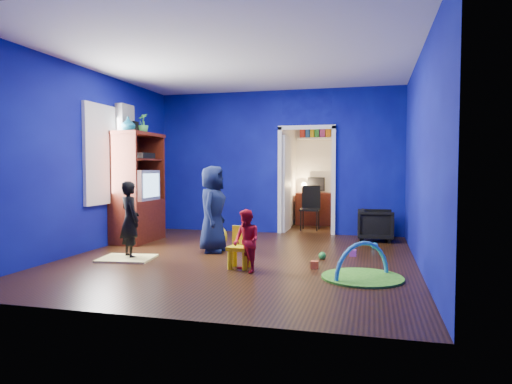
% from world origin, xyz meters
% --- Properties ---
extents(floor, '(5.00, 5.50, 0.01)m').
position_xyz_m(floor, '(0.00, 0.00, 0.00)').
color(floor, black).
rests_on(floor, ground).
extents(ceiling, '(5.00, 5.50, 0.01)m').
position_xyz_m(ceiling, '(0.00, 0.00, 2.90)').
color(ceiling, white).
rests_on(ceiling, wall_back).
extents(wall_back, '(5.00, 0.02, 2.90)m').
position_xyz_m(wall_back, '(0.00, 2.75, 1.45)').
color(wall_back, '#09096D').
rests_on(wall_back, floor).
extents(wall_front, '(5.00, 0.02, 2.90)m').
position_xyz_m(wall_front, '(0.00, -2.75, 1.45)').
color(wall_front, '#09096D').
rests_on(wall_front, floor).
extents(wall_left, '(0.02, 5.50, 2.90)m').
position_xyz_m(wall_left, '(-2.50, 0.00, 1.45)').
color(wall_left, '#09096D').
rests_on(wall_left, floor).
extents(wall_right, '(0.02, 5.50, 2.90)m').
position_xyz_m(wall_right, '(2.50, 0.00, 1.45)').
color(wall_right, '#09096D').
rests_on(wall_right, floor).
extents(alcove, '(1.00, 1.75, 2.50)m').
position_xyz_m(alcove, '(0.60, 3.62, 1.25)').
color(alcove, silver).
rests_on(alcove, floor).
extents(armchair, '(0.66, 0.65, 0.58)m').
position_xyz_m(armchair, '(1.95, 2.17, 0.29)').
color(armchair, black).
rests_on(armchair, floor).
extents(child_black, '(0.49, 0.47, 1.14)m').
position_xyz_m(child_black, '(-1.56, -0.39, 0.57)').
color(child_black, black).
rests_on(child_black, floor).
extents(child_navy, '(0.49, 0.70, 1.36)m').
position_xyz_m(child_navy, '(-0.55, 0.38, 0.68)').
color(child_navy, '#10173B').
rests_on(child_navy, floor).
extents(toddler_red, '(0.49, 0.49, 0.80)m').
position_xyz_m(toddler_red, '(0.34, -0.85, 0.40)').
color(toddler_red, '#AC1812').
rests_on(toddler_red, floor).
extents(vase, '(0.31, 0.31, 0.25)m').
position_xyz_m(vase, '(-2.22, 0.74, 2.09)').
color(vase, '#0C5E64').
rests_on(vase, tv_armoire).
extents(potted_plant, '(0.27, 0.27, 0.37)m').
position_xyz_m(potted_plant, '(-2.22, 1.26, 2.15)').
color(potted_plant, green).
rests_on(potted_plant, tv_armoire).
extents(tv_armoire, '(0.58, 1.14, 1.96)m').
position_xyz_m(tv_armoire, '(-2.22, 1.04, 0.98)').
color(tv_armoire, '#3A1509').
rests_on(tv_armoire, floor).
extents(crt_tv, '(0.46, 0.70, 0.54)m').
position_xyz_m(crt_tv, '(-2.18, 1.04, 1.02)').
color(crt_tv, silver).
rests_on(crt_tv, tv_armoire).
extents(yellow_blanket, '(0.82, 0.69, 0.03)m').
position_xyz_m(yellow_blanket, '(-1.56, -0.49, 0.01)').
color(yellow_blanket, '#F2E07A').
rests_on(yellow_blanket, floor).
extents(hopper_ball, '(0.40, 0.40, 0.40)m').
position_xyz_m(hopper_ball, '(-0.60, 0.63, 0.20)').
color(hopper_ball, yellow).
rests_on(hopper_ball, floor).
extents(kid_chair, '(0.31, 0.31, 0.50)m').
position_xyz_m(kid_chair, '(0.19, -0.65, 0.25)').
color(kid_chair, yellow).
rests_on(kid_chair, floor).
extents(play_mat, '(0.97, 0.97, 0.03)m').
position_xyz_m(play_mat, '(1.78, -0.82, 0.01)').
color(play_mat, green).
rests_on(play_mat, floor).
extents(toy_arch, '(0.65, 0.65, 0.87)m').
position_xyz_m(toy_arch, '(1.78, -0.82, 0.02)').
color(toy_arch, '#3F8CD8').
rests_on(toy_arch, floor).
extents(window_left, '(0.03, 0.95, 1.55)m').
position_xyz_m(window_left, '(-2.48, 0.35, 1.55)').
color(window_left, white).
rests_on(window_left, wall_left).
extents(curtain, '(0.14, 0.42, 2.40)m').
position_xyz_m(curtain, '(-2.37, 0.90, 1.25)').
color(curtain, slate).
rests_on(curtain, floor).
extents(doorway, '(1.16, 0.10, 2.10)m').
position_xyz_m(doorway, '(0.60, 2.75, 1.05)').
color(doorway, white).
rests_on(doorway, floor).
extents(study_desk, '(0.88, 0.44, 0.75)m').
position_xyz_m(study_desk, '(0.60, 4.26, 0.38)').
color(study_desk, '#3D140A').
rests_on(study_desk, floor).
extents(desk_monitor, '(0.40, 0.05, 0.32)m').
position_xyz_m(desk_monitor, '(0.60, 4.38, 0.95)').
color(desk_monitor, black).
rests_on(desk_monitor, study_desk).
extents(desk_lamp, '(0.14, 0.14, 0.14)m').
position_xyz_m(desk_lamp, '(0.32, 4.32, 0.93)').
color(desk_lamp, '#FFD88C').
rests_on(desk_lamp, study_desk).
extents(folding_chair, '(0.40, 0.40, 0.92)m').
position_xyz_m(folding_chair, '(0.60, 3.30, 0.46)').
color(folding_chair, black).
rests_on(folding_chair, floor).
extents(book_shelf, '(0.88, 0.24, 0.04)m').
position_xyz_m(book_shelf, '(0.60, 4.37, 2.02)').
color(book_shelf, white).
rests_on(book_shelf, study_desk).
extents(toy_0, '(0.10, 0.08, 0.10)m').
position_xyz_m(toy_0, '(1.16, -0.42, 0.05)').
color(toy_0, '#F45728').
rests_on(toy_0, floor).
extents(toy_1, '(0.11, 0.11, 0.11)m').
position_xyz_m(toy_1, '(1.94, 1.30, 0.06)').
color(toy_1, '#29B5EC').
rests_on(toy_1, floor).
extents(toy_2, '(0.11, 0.11, 0.11)m').
position_xyz_m(toy_2, '(1.19, 0.24, 0.06)').
color(toy_2, green).
rests_on(toy_2, floor).
extents(toy_3, '(0.10, 0.08, 0.10)m').
position_xyz_m(toy_3, '(1.61, 0.56, 0.05)').
color(toy_3, '#C248BB').
rests_on(toy_3, floor).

